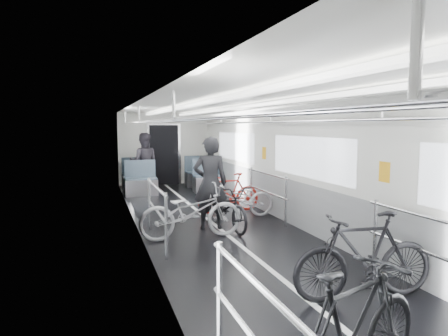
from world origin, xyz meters
The scene contains 9 objects.
car_shell centered at (0.00, 1.78, 1.13)m, with size 3.02×14.01×2.41m.
bike_left_mid centered at (-0.54, -4.12, 0.50)m, with size 0.47×1.67×1.00m, color black.
bike_left_far centered at (-0.67, 0.28, 0.48)m, with size 0.63×1.82×0.96m, color #B6B6BB.
bike_right_near centered at (0.60, -2.76, 0.51)m, with size 0.48×1.69×1.02m, color black.
bike_right_mid centered at (0.66, 1.49, 0.42)m, with size 0.56×1.60×0.84m, color #BCBBC1.
bike_right_far centered at (0.65, 2.09, 0.45)m, with size 0.42×1.50×0.90m, color red.
bike_aisle centered at (0.14, 0.72, 0.43)m, with size 0.57×1.64×0.86m, color black.
person_standing centered at (-0.16, 0.82, 0.89)m, with size 0.65×0.42×1.77m, color black.
person_seated centered at (-0.83, 5.70, 0.88)m, with size 0.86×0.67×1.77m, color #312D35.
Camera 1 is at (-2.26, -6.41, 1.97)m, focal length 32.00 mm.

